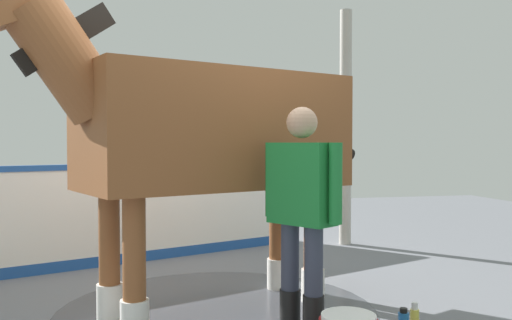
# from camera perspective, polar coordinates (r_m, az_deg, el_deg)

# --- Properties ---
(ground_plane) EXTENTS (16.00, 16.00, 0.02)m
(ground_plane) POSITION_cam_1_polar(r_m,az_deg,el_deg) (4.70, -5.02, -15.26)
(ground_plane) COLOR slate
(wet_patch) EXTENTS (2.60, 2.60, 0.00)m
(wet_patch) POSITION_cam_1_polar(r_m,az_deg,el_deg) (4.59, -4.14, -15.51)
(wet_patch) COLOR #42444C
(wet_patch) RESTS_ON ground
(barrier_wall) EXTENTS (4.66, 1.88, 1.14)m
(barrier_wall) POSITION_cam_1_polar(r_m,az_deg,el_deg) (6.32, -13.68, -5.88)
(barrier_wall) COLOR white
(barrier_wall) RESTS_ON ground
(roof_post_far) EXTENTS (0.16, 0.16, 3.14)m
(roof_post_far) POSITION_cam_1_polar(r_m,az_deg,el_deg) (7.36, 9.42, 3.38)
(roof_post_far) COLOR #B7B2A8
(roof_post_far) RESTS_ON ground
(horse) EXTENTS (3.31, 1.66, 2.55)m
(horse) POSITION_cam_1_polar(r_m,az_deg,el_deg) (4.32, -5.53, 2.88)
(horse) COLOR brown
(horse) RESTS_ON ground
(handler) EXTENTS (0.44, 0.56, 1.62)m
(handler) POSITION_cam_1_polar(r_m,az_deg,el_deg) (3.79, 4.85, -4.89)
(handler) COLOR black
(handler) RESTS_ON ground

